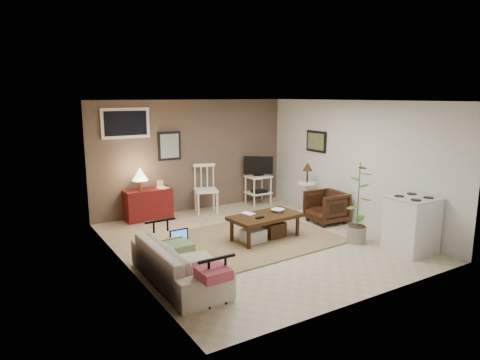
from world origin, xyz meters
TOP-DOWN VIEW (x-y plane):
  - floor at (0.00, 0.00)m, footprint 5.00×5.00m
  - art_back at (-0.55, 2.48)m, footprint 0.50×0.03m
  - art_right at (2.23, 1.05)m, footprint 0.03×0.60m
  - window at (-1.45, 2.48)m, footprint 0.96×0.03m
  - rug at (0.02, 0.11)m, footprint 2.80×2.29m
  - coffee_table at (0.16, -0.01)m, footprint 1.31×0.75m
  - sofa at (-1.80, -0.79)m, footprint 0.54×1.85m
  - sofa_pillows at (-1.76, -1.01)m, footprint 0.36×1.76m
  - sofa_end_rails at (-1.69, -0.79)m, footprint 0.50×1.85m
  - laptop at (-1.62, -0.47)m, footprint 0.29×0.21m
  - red_console at (-1.14, 2.28)m, footprint 0.94×0.42m
  - spindle_chair at (0.11, 2.12)m, footprint 0.59×0.59m
  - tv_stand at (1.47, 2.14)m, footprint 0.56×0.45m
  - side_table at (1.95, 0.98)m, footprint 0.41×0.41m
  - armchair at (1.81, 0.22)m, footprint 0.68×0.72m
  - potted_plant at (1.44, -0.94)m, footprint 0.35×0.35m
  - stove at (1.87, -1.69)m, footprint 0.70×0.65m
  - bowl at (0.48, 0.03)m, footprint 0.23×0.12m
  - book_table at (-0.13, 0.17)m, footprint 0.16×0.05m
  - book_console at (-0.91, 2.17)m, footprint 0.18×0.05m

SIDE VIEW (x-z plane):
  - floor at x=0.00m, z-range 0.00..0.00m
  - rug at x=0.02m, z-range 0.00..0.03m
  - coffee_table at x=0.16m, z-range 0.03..0.50m
  - sofa_end_rails at x=-1.69m, z-range 0.00..0.62m
  - armchair at x=1.81m, z-range 0.00..0.69m
  - sofa at x=-1.80m, z-range 0.00..0.73m
  - red_console at x=-1.14m, z-range -0.17..0.91m
  - sofa_pillows at x=-1.76m, z-range 0.38..0.51m
  - stove at x=1.87m, z-range 0.00..0.91m
  - laptop at x=-1.62m, z-range 0.37..0.57m
  - spindle_chair at x=0.11m, z-range -0.03..1.01m
  - bowl at x=0.48m, z-range 0.45..0.67m
  - book_table at x=-0.13m, z-range 0.45..0.67m
  - tv_stand at x=1.47m, z-range 0.03..1.15m
  - side_table at x=1.95m, z-range 0.13..1.24m
  - book_console at x=-0.91m, z-range 0.62..0.86m
  - potted_plant at x=1.44m, z-range 0.05..1.46m
  - art_back at x=-0.55m, z-range 1.15..1.75m
  - art_right at x=2.23m, z-range 1.29..1.75m
  - window at x=-1.45m, z-range 1.65..2.25m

